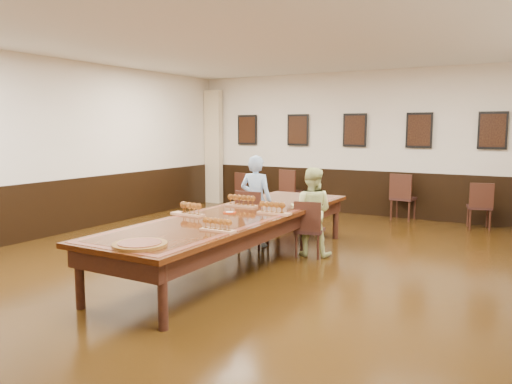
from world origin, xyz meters
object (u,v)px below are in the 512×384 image
Objects in this scene: conference_table at (238,223)px; person_woman at (311,212)px; chair_man at (253,219)px; chair_woman at (310,228)px; spare_chair_d at (479,205)px; person_man at (256,201)px; spare_chair_b at (293,190)px; spare_chair_c at (403,197)px; spare_chair_a at (246,190)px; carved_platter at (140,245)px.

person_woman is at bearing 57.74° from conference_table.
chair_man is at bearing 109.38° from conference_table.
chair_man is 0.19× the size of conference_table.
chair_man is 1.09× the size of chair_woman.
conference_table is (-2.68, -4.54, 0.15)m from spare_chair_d.
person_man is (-0.01, 0.10, 0.28)m from chair_man.
chair_man is 0.70× the size of person_woman.
spare_chair_b is 2.52m from spare_chair_c.
chair_woman is at bearing 147.12° from spare_chair_a.
spare_chair_b is at bearing 106.37° from conference_table.
spare_chair_d is at bearing -136.47° from chair_man.
conference_table is at bearing 45.96° from spare_chair_d.
person_woman reaches higher than chair_man.
spare_chair_c reaches higher than conference_table.
person_woman is at bearing 46.48° from spare_chair_d.
spare_chair_a is 0.64× the size of person_woman.
spare_chair_c is 3.76m from person_woman.
spare_chair_d reaches higher than conference_table.
spare_chair_b is (1.27, 0.01, 0.06)m from spare_chair_a.
spare_chair_b is at bearing -164.85° from spare_chair_a.
spare_chair_b is 4.06m from person_woman.
spare_chair_a is at bearing 12.45° from spare_chair_b.
chair_man reaches higher than spare_chair_d.
carved_platter is at bearing 127.19° from spare_chair_a.
conference_table is (-1.17, -4.77, 0.12)m from spare_chair_c.
spare_chair_c is 3.92m from person_man.
spare_chair_b is 0.20× the size of conference_table.
spare_chair_d reaches higher than chair_woman.
spare_chair_c is 1.59× the size of carved_platter.
spare_chair_a is at bearing 119.76° from conference_table.
spare_chair_b reaches higher than spare_chair_a.
carved_platter is (0.55, -3.25, 0.30)m from chair_man.
chair_woman is at bearing 168.59° from chair_man.
chair_man is 0.63× the size of person_man.
spare_chair_a is at bearing -61.78° from person_man.
spare_chair_a is 0.17× the size of conference_table.
spare_chair_d is at bearing 59.43° from conference_table.
chair_man reaches higher than conference_table.
person_man reaches higher than spare_chair_a.
person_woman is (2.00, -3.53, 0.18)m from spare_chair_b.
chair_woman is 0.64× the size of person_woman.
spare_chair_d reaches higher than spare_chair_a.
person_woman reaches higher than spare_chair_a.
person_man is at bearing 99.46° from carved_platter.
spare_chair_c is at bearing 81.85° from carved_platter.
spare_chair_a is 5.26m from conference_table.
person_woman reaches higher than carved_platter.
spare_chair_b is 0.73× the size of person_woman.
spare_chair_d is 7.18m from carved_platter.
spare_chair_c reaches higher than spare_chair_d.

